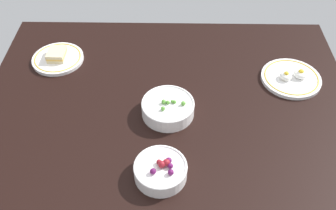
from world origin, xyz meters
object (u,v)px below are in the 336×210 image
object	(u,v)px
plate_eggs	(291,78)
bowl_berries	(161,170)
bowl_peas	(169,108)
plate_sandwich	(58,58)

from	to	relation	value
plate_eggs	bowl_berries	size ratio (longest dim) A/B	1.40
plate_eggs	bowl_peas	distance (cm)	48.44
plate_sandwich	bowl_berries	size ratio (longest dim) A/B	1.27
bowl_peas	plate_sandwich	bearing A→B (deg)	147.52
plate_sandwich	plate_eggs	bearing A→B (deg)	-6.43
plate_sandwich	bowl_peas	distance (cm)	51.99
plate_eggs	bowl_peas	size ratio (longest dim) A/B	1.23
plate_sandwich	bowl_berries	world-z (taller)	bowl_berries
plate_eggs	bowl_berries	world-z (taller)	bowl_berries
bowl_peas	plate_eggs	bearing A→B (deg)	21.69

